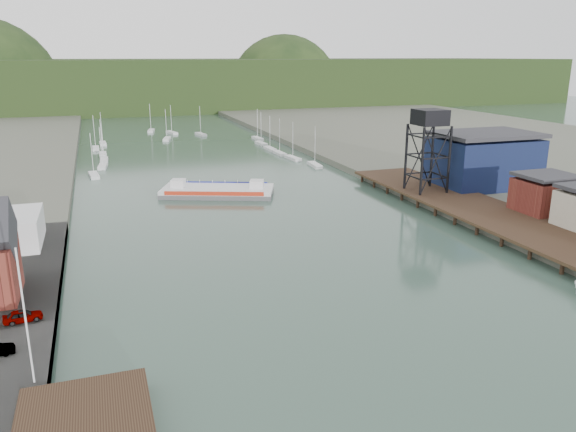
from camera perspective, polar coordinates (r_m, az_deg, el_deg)
ground at (r=52.82m, az=14.97°, el=-16.74°), size 600.00×600.00×0.00m
east_land at (r=168.16m, az=26.27°, el=4.73°), size 120.00×400.00×3.20m
east_pier at (r=106.22m, az=18.38°, el=0.89°), size 14.00×70.00×2.45m
flagpole at (r=51.03m, az=-25.14°, el=-9.31°), size 0.16×0.16×12.00m
lift_tower at (r=113.07m, az=14.20°, el=9.20°), size 6.50×6.50×16.00m
blue_shed at (r=124.56m, az=19.27°, el=5.38°), size 20.50×14.50×11.30m
marina_sailboats at (r=178.83m, az=-10.29°, el=6.82°), size 57.71×92.65×0.90m
distant_hills at (r=338.78m, az=-15.49°, el=12.45°), size 500.00×120.00×80.00m
chain_ferry at (r=117.85m, az=-7.16°, el=2.56°), size 24.57×16.77×3.29m
car_west_a at (r=64.82m, az=-25.35°, el=-9.15°), size 3.98×2.02×1.30m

